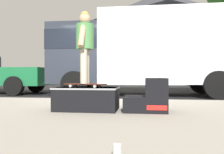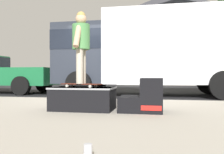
{
  "view_description": "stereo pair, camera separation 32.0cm",
  "coord_description": "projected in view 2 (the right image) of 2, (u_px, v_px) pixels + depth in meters",
  "views": [
    {
      "loc": [
        1.56,
        -7.03,
        0.76
      ],
      "look_at": [
        0.8,
        -1.35,
        0.72
      ],
      "focal_mm": 38.99,
      "sensor_mm": 36.0,
      "label": 1
    },
    {
      "loc": [
        1.88,
        -6.98,
        0.76
      ],
      "look_at": [
        0.8,
        -1.35,
        0.72
      ],
      "focal_mm": 38.99,
      "sensor_mm": 36.0,
      "label": 2
    }
  ],
  "objects": [
    {
      "name": "box_truck",
      "position": [
        148.0,
        50.0,
        9.08
      ],
      "size": [
        6.91,
        2.63,
        3.05
      ],
      "color": "silver",
      "rests_on": "ground"
    },
    {
      "name": "ground_plane",
      "position": [
        94.0,
        101.0,
        7.21
      ],
      "size": [
        140.0,
        140.0,
        0.0
      ],
      "primitive_type": "plane",
      "color": "black"
    },
    {
      "name": "sidewalk_slab",
      "position": [
        50.0,
        115.0,
        4.26
      ],
      "size": [
        50.0,
        5.0,
        0.12
      ],
      "primitive_type": "cube",
      "color": "#A8A093",
      "rests_on": "ground"
    },
    {
      "name": "house_behind",
      "position": [
        174.0,
        37.0,
        21.94
      ],
      "size": [
        9.54,
        8.22,
        8.4
      ],
      "color": "silver",
      "rests_on": "ground"
    },
    {
      "name": "skater_kid",
      "position": [
        81.0,
        41.0,
        4.44
      ],
      "size": [
        0.32,
        0.68,
        1.32
      ],
      "color": "#B7AD99",
      "rests_on": "skateboard"
    },
    {
      "name": "skate_box",
      "position": [
        83.0,
        98.0,
        4.49
      ],
      "size": [
        1.14,
        0.72,
        0.42
      ],
      "color": "black",
      "rests_on": "sidewalk_slab"
    },
    {
      "name": "skateboard",
      "position": [
        81.0,
        84.0,
        4.44
      ],
      "size": [
        0.81,
        0.4,
        0.07
      ],
      "color": "#4C1E14",
      "rests_on": "skate_box"
    },
    {
      "name": "soda_can",
      "position": [
        88.0,
        152.0,
        1.82
      ],
      "size": [
        0.07,
        0.07,
        0.13
      ],
      "color": "silver",
      "rests_on": "sidewalk_slab"
    },
    {
      "name": "kicker_ramp",
      "position": [
        145.0,
        98.0,
        4.28
      ],
      "size": [
        0.75,
        0.65,
        0.59
      ],
      "color": "black",
      "rests_on": "sidewalk_slab"
    }
  ]
}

